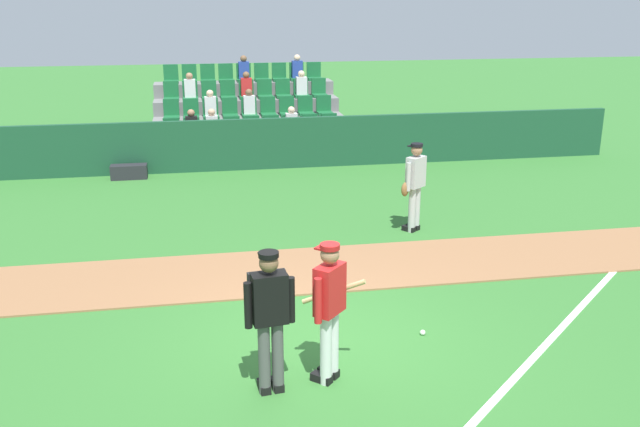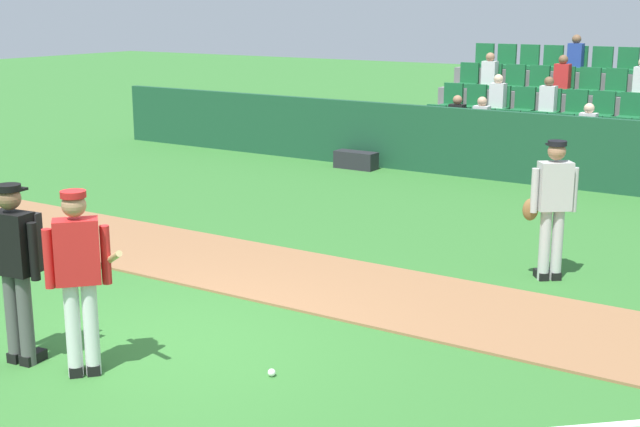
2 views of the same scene
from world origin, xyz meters
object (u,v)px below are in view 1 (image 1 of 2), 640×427
at_px(batter_red_jersey, 329,307).
at_px(equipment_bag, 129,172).
at_px(runner_grey_jersey, 415,184).
at_px(umpire_home_plate, 270,314).
at_px(baseball, 423,333).

relative_size(batter_red_jersey, equipment_bag, 1.96).
bearing_deg(runner_grey_jersey, batter_red_jersey, -117.48).
height_order(batter_red_jersey, umpire_home_plate, same).
xyz_separation_m(umpire_home_plate, runner_grey_jersey, (3.40, 5.28, -0.04)).
xyz_separation_m(runner_grey_jersey, equipment_bag, (-5.85, 5.19, -0.78)).
distance_m(batter_red_jersey, runner_grey_jersey, 5.81).
bearing_deg(batter_red_jersey, baseball, 31.43).
height_order(batter_red_jersey, runner_grey_jersey, same).
bearing_deg(batter_red_jersey, umpire_home_plate, -170.55).
relative_size(batter_red_jersey, umpire_home_plate, 1.00).
bearing_deg(umpire_home_plate, batter_red_jersey, 9.45).
xyz_separation_m(umpire_home_plate, baseball, (2.20, 1.03, -0.96)).
bearing_deg(baseball, equipment_bag, 116.25).
bearing_deg(equipment_bag, runner_grey_jersey, -41.56).
distance_m(batter_red_jersey, equipment_bag, 10.85).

